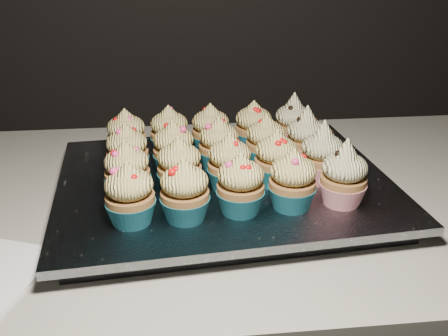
# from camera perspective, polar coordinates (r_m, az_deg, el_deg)

# --- Properties ---
(worktop) EXTENTS (2.44, 0.64, 0.04)m
(worktop) POSITION_cam_1_polar(r_m,az_deg,el_deg) (0.81, -16.52, -4.33)
(worktop) COLOR beige
(worktop) RESTS_ON cabinet
(baking_tray) EXTENTS (0.48, 0.38, 0.02)m
(baking_tray) POSITION_cam_1_polar(r_m,az_deg,el_deg) (0.76, 0.00, -2.67)
(baking_tray) COLOR black
(baking_tray) RESTS_ON worktop
(foil_lining) EXTENTS (0.52, 0.42, 0.01)m
(foil_lining) POSITION_cam_1_polar(r_m,az_deg,el_deg) (0.75, 0.00, -1.52)
(foil_lining) COLOR silver
(foil_lining) RESTS_ON baking_tray
(cupcake_0) EXTENTS (0.06, 0.06, 0.08)m
(cupcake_0) POSITION_cam_1_polar(r_m,az_deg,el_deg) (0.63, -10.71, -3.11)
(cupcake_0) COLOR #1A697B
(cupcake_0) RESTS_ON foil_lining
(cupcake_1) EXTENTS (0.06, 0.06, 0.08)m
(cupcake_1) POSITION_cam_1_polar(r_m,az_deg,el_deg) (0.63, -4.51, -2.76)
(cupcake_1) COLOR #1A697B
(cupcake_1) RESTS_ON foil_lining
(cupcake_2) EXTENTS (0.06, 0.06, 0.08)m
(cupcake_2) POSITION_cam_1_polar(r_m,az_deg,el_deg) (0.64, 1.90, -2.03)
(cupcake_2) COLOR #1A697B
(cupcake_2) RESTS_ON foil_lining
(cupcake_3) EXTENTS (0.06, 0.06, 0.08)m
(cupcake_3) POSITION_cam_1_polar(r_m,az_deg,el_deg) (0.66, 7.83, -1.53)
(cupcake_3) COLOR #1A697B
(cupcake_3) RESTS_ON foil_lining
(cupcake_4) EXTENTS (0.06, 0.06, 0.10)m
(cupcake_4) POSITION_cam_1_polar(r_m,az_deg,el_deg) (0.68, 13.52, -0.93)
(cupcake_4) COLOR red
(cupcake_4) RESTS_ON foil_lining
(cupcake_5) EXTENTS (0.06, 0.06, 0.08)m
(cupcake_5) POSITION_cam_1_polar(r_m,az_deg,el_deg) (0.69, -11.00, -0.45)
(cupcake_5) COLOR #1A697B
(cupcake_5) RESTS_ON foil_lining
(cupcake_6) EXTENTS (0.06, 0.06, 0.08)m
(cupcake_6) POSITION_cam_1_polar(r_m,az_deg,el_deg) (0.69, -5.11, 0.08)
(cupcake_6) COLOR #1A697B
(cupcake_6) RESTS_ON foil_lining
(cupcake_7) EXTENTS (0.06, 0.06, 0.08)m
(cupcake_7) POSITION_cam_1_polar(r_m,az_deg,el_deg) (0.70, 0.63, 0.49)
(cupcake_7) COLOR #1A697B
(cupcake_7) RESTS_ON foil_lining
(cupcake_8) EXTENTS (0.06, 0.06, 0.08)m
(cupcake_8) POSITION_cam_1_polar(r_m,az_deg,el_deg) (0.72, 5.96, 0.94)
(cupcake_8) COLOR #1A697B
(cupcake_8) RESTS_ON foil_lining
(cupcake_9) EXTENTS (0.06, 0.06, 0.10)m
(cupcake_9) POSITION_cam_1_polar(r_m,az_deg,el_deg) (0.74, 11.12, 1.44)
(cupcake_9) COLOR red
(cupcake_9) RESTS_ON foil_lining
(cupcake_10) EXTENTS (0.06, 0.06, 0.08)m
(cupcake_10) POSITION_cam_1_polar(r_m,az_deg,el_deg) (0.75, -10.98, 1.76)
(cupcake_10) COLOR #1A697B
(cupcake_10) RESTS_ON foil_lining
(cupcake_11) EXTENTS (0.06, 0.06, 0.08)m
(cupcake_11) POSITION_cam_1_polar(r_m,az_deg,el_deg) (0.75, -5.76, 2.14)
(cupcake_11) COLOR #1A697B
(cupcake_11) RESTS_ON foil_lining
(cupcake_12) EXTENTS (0.06, 0.06, 0.08)m
(cupcake_12) POSITION_cam_1_polar(r_m,az_deg,el_deg) (0.76, -0.60, 2.61)
(cupcake_12) COLOR #1A697B
(cupcake_12) RESTS_ON foil_lining
(cupcake_13) EXTENTS (0.06, 0.06, 0.08)m
(cupcake_13) POSITION_cam_1_polar(r_m,az_deg,el_deg) (0.78, 4.77, 2.93)
(cupcake_13) COLOR #1A697B
(cupcake_13) RESTS_ON foil_lining
(cupcake_14) EXTENTS (0.06, 0.06, 0.10)m
(cupcake_14) POSITION_cam_1_polar(r_m,az_deg,el_deg) (0.80, 9.30, 3.38)
(cupcake_14) COLOR red
(cupcake_14) RESTS_ON foil_lining
(cupcake_15) EXTENTS (0.06, 0.06, 0.08)m
(cupcake_15) POSITION_cam_1_polar(r_m,az_deg,el_deg) (0.81, -11.06, 3.60)
(cupcake_15) COLOR #1A697B
(cupcake_15) RESTS_ON foil_lining
(cupcake_16) EXTENTS (0.06, 0.06, 0.08)m
(cupcake_16) POSITION_cam_1_polar(r_m,az_deg,el_deg) (0.82, -6.25, 4.07)
(cupcake_16) COLOR #1A697B
(cupcake_16) RESTS_ON foil_lining
(cupcake_17) EXTENTS (0.06, 0.06, 0.08)m
(cupcake_17) POSITION_cam_1_polar(r_m,az_deg,el_deg) (0.82, -1.54, 4.33)
(cupcake_17) COLOR #1A697B
(cupcake_17) RESTS_ON foil_lining
(cupcake_18) EXTENTS (0.06, 0.06, 0.08)m
(cupcake_18) POSITION_cam_1_polar(r_m,az_deg,el_deg) (0.84, 3.38, 4.69)
(cupcake_18) COLOR #1A697B
(cupcake_18) RESTS_ON foil_lining
(cupcake_19) EXTENTS (0.06, 0.06, 0.10)m
(cupcake_19) POSITION_cam_1_polar(r_m,az_deg,el_deg) (0.86, 7.88, 5.09)
(cupcake_19) COLOR red
(cupcake_19) RESTS_ON foil_lining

